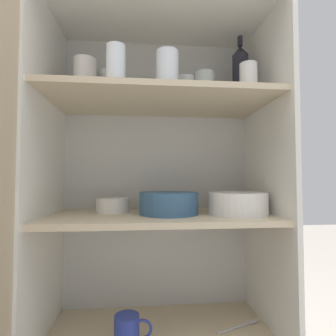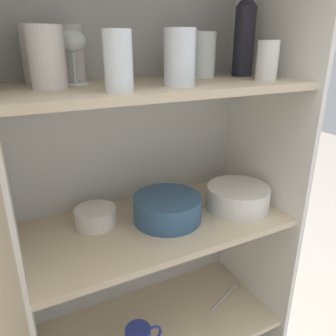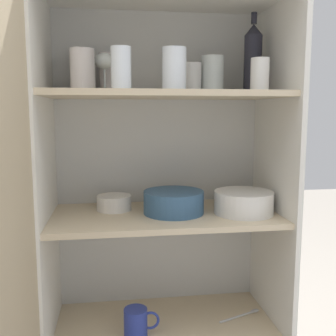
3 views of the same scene
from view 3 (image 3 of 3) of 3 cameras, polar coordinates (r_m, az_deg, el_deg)
cupboard_back_panel at (r=1.62m, az=-1.43°, el=-4.72°), size 0.84×0.02×1.49m
cupboard_side_left at (r=1.43m, az=-17.08°, el=-6.84°), size 0.02×0.43×1.49m
cupboard_side_right at (r=1.53m, az=14.99°, el=-5.78°), size 0.02×0.43×1.49m
shelf_board_lower at (r=1.59m, az=-0.45°, el=-21.78°), size 0.80×0.39×0.02m
shelf_board_middle at (r=1.43m, az=-0.47°, el=-6.96°), size 0.80×0.39×0.02m
shelf_board_upper at (r=1.38m, az=-0.49°, el=10.57°), size 0.80×0.39×0.02m
cupboard_door at (r=1.04m, az=-22.22°, el=-12.77°), size 0.05×0.42×1.49m
tumbler_glass_0 at (r=1.49m, az=6.48°, el=13.30°), size 0.08×0.08×0.13m
tumbler_glass_1 at (r=1.38m, az=-12.31°, el=13.70°), size 0.08×0.08×0.14m
tumbler_glass_2 at (r=1.52m, az=-12.46°, el=13.31°), size 0.06×0.06×0.15m
tumbler_glass_3 at (r=1.24m, az=-6.83°, el=14.19°), size 0.06×0.06×0.13m
tumbler_glass_4 at (r=1.45m, az=3.39°, el=12.91°), size 0.07×0.07×0.10m
tumbler_glass_5 at (r=1.29m, az=0.89°, el=14.15°), size 0.08×0.08×0.13m
tumbler_glass_6 at (r=1.51m, az=-8.62°, el=13.43°), size 0.07×0.07×0.15m
tumbler_glass_7 at (r=1.38m, az=13.18°, el=13.05°), size 0.06×0.06×0.11m
wine_glass_0 at (r=1.43m, az=-9.23°, el=14.67°), size 0.07×0.07×0.13m
wine_bottle at (r=1.52m, az=12.22°, el=15.29°), size 0.07×0.07×0.29m
plate_stack_white at (r=1.44m, az=10.93°, el=-4.92°), size 0.21×0.21×0.08m
mixing_bowl_large at (r=1.42m, az=0.83°, el=-4.84°), size 0.22×0.22×0.08m
serving_bowl_small at (r=1.48m, az=-7.82°, el=-4.90°), size 0.13×0.13×0.05m
coffee_mug_primary at (r=1.48m, az=-4.60°, el=-21.48°), size 0.13×0.08×0.10m
serving_spoon at (r=1.65m, az=10.84°, el=-20.19°), size 0.18×0.08×0.01m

